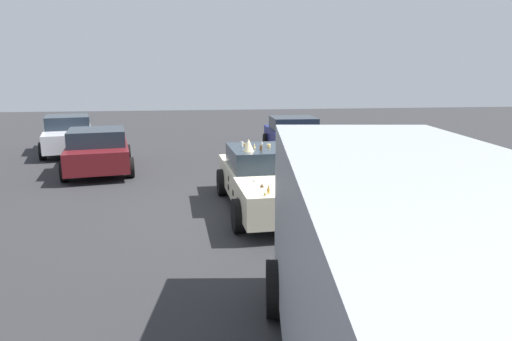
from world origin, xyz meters
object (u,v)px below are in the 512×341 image
object	(u,v)px
parked_sedan_near_left	(294,136)
parked_van_row_back_far	(409,277)
art_car_decorated	(268,178)
parked_sedan_row_back_center	(98,150)
parked_sedan_near_right	(69,134)

from	to	relation	value
parked_sedan_near_left	parked_van_row_back_far	bearing A→B (deg)	-7.29
art_car_decorated	parked_sedan_near_left	bearing A→B (deg)	159.53
parked_van_row_back_far	parked_sedan_row_back_center	xyz separation A→B (m)	(10.96, 4.77, -0.60)
parked_sedan_near_right	parked_sedan_row_back_center	bearing A→B (deg)	12.01
parked_sedan_near_left	parked_sedan_row_back_center	bearing A→B (deg)	-70.79
art_car_decorated	parked_sedan_near_right	bearing A→B (deg)	-145.29
parked_van_row_back_far	parked_sedan_near_right	xyz separation A→B (m)	(14.85, 6.66, -0.57)
parked_van_row_back_far	parked_sedan_near_left	distance (m)	13.30
parked_sedan_row_back_center	parked_sedan_near_right	world-z (taller)	parked_sedan_near_right
parked_sedan_near_left	parked_sedan_row_back_center	distance (m)	7.17
art_car_decorated	parked_sedan_row_back_center	bearing A→B (deg)	-137.84
parked_van_row_back_far	parked_sedan_near_right	bearing A→B (deg)	-147.44
parked_sedan_near_left	parked_sedan_row_back_center	size ratio (longest dim) A/B	1.00
parked_sedan_near_right	art_car_decorated	bearing A→B (deg)	23.41
parked_van_row_back_far	parked_sedan_near_right	size ratio (longest dim) A/B	1.16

